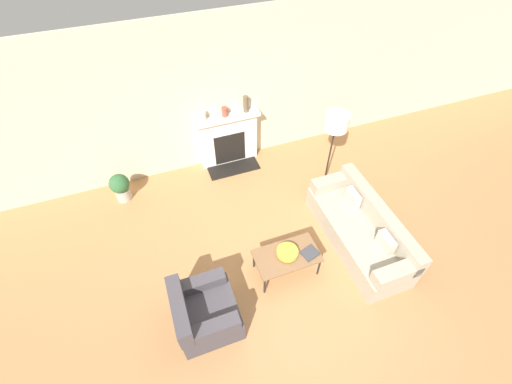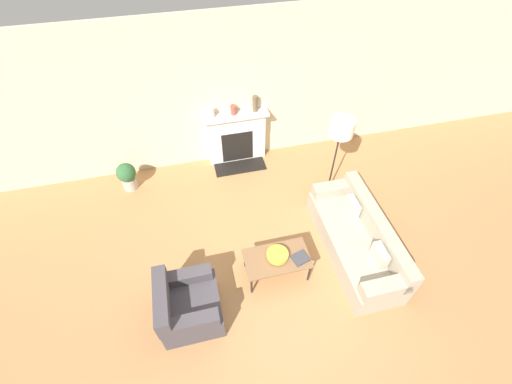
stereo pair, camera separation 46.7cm
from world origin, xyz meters
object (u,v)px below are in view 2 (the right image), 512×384
armchair_near (187,306)px  potted_plant (127,175)px  mantel_vase_center_left (234,110)px  coffee_table (277,259)px  mantel_vase_left (212,113)px  bowl (278,255)px  fireplace (236,138)px  couch (357,240)px  book (300,258)px  mantel_vase_center_right (255,104)px  floor_lamp (340,135)px

armchair_near → potted_plant: (-0.83, 2.79, 0.02)m
mantel_vase_center_left → potted_plant: mantel_vase_center_left is taller
coffee_table → mantel_vase_left: (-0.49, 2.78, 0.80)m
coffee_table → bowl: bowl is taller
fireplace → mantel_vase_center_left: mantel_vase_center_left is taller
couch → armchair_near: size_ratio=2.49×
couch → mantel_vase_left: mantel_vase_left is taller
bowl → potted_plant: size_ratio=0.57×
armchair_near → coffee_table: (1.38, 0.36, 0.10)m
fireplace → armchair_near: fireplace is taller
book → potted_plant: potted_plant is taller
fireplace → mantel_vase_center_left: 0.65m
couch → mantel_vase_center_left: 3.17m
armchair_near → potted_plant: size_ratio=1.48×
fireplace → mantel_vase_center_right: 0.82m
couch → mantel_vase_center_right: (-1.03, 2.68, 0.96)m
coffee_table → mantel_vase_left: bearing=100.0°
bowl → book: 0.34m
armchair_near → floor_lamp: 3.47m
bowl → potted_plant: (-2.22, 2.41, -0.16)m
mantel_vase_center_right → potted_plant: (-2.54, -0.35, -0.94)m
armchair_near → mantel_vase_center_right: size_ratio=2.68×
mantel_vase_left → potted_plant: 1.97m
mantel_vase_center_right → potted_plant: 2.73m
floor_lamp → mantel_vase_center_right: bearing=127.8°
couch → potted_plant: couch is taller
couch → coffee_table: bearing=-85.8°
couch → potted_plant: size_ratio=3.68×
bowl → mantel_vase_center_left: bearing=91.8°
fireplace → bowl: 2.75m
fireplace → armchair_near: size_ratio=1.49×
coffee_table → couch: bearing=4.2°
bowl → mantel_vase_center_left: mantel_vase_center_left is taller
mantel_vase_left → potted_plant: mantel_vase_left is taller
fireplace → book: bearing=-82.3°
couch → mantel_vase_left: bearing=-145.4°
fireplace → armchair_near: 3.40m
armchair_near → potted_plant: bearing=16.6°
armchair_near → coffee_table: size_ratio=0.87×
bowl → book: bowl is taller
fireplace → couch: 3.03m
mantel_vase_center_right → fireplace: bearing=-177.8°
coffee_table → mantel_vase_center_left: 2.89m
fireplace → mantel_vase_left: bearing=178.0°
mantel_vase_left → fireplace: bearing=-2.0°
bowl → mantel_vase_left: 2.89m
coffee_table → mantel_vase_center_left: mantel_vase_center_left is taller
armchair_near → mantel_vase_center_left: 3.51m
book → mantel_vase_center_left: 2.99m
floor_lamp → mantel_vase_center_left: floor_lamp is taller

